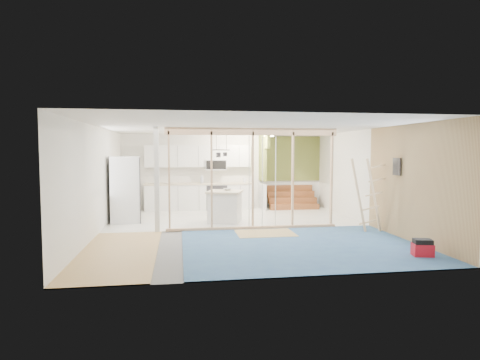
{
  "coord_description": "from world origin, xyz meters",
  "views": [
    {
      "loc": [
        -1.55,
        -10.01,
        1.99
      ],
      "look_at": [
        0.06,
        0.6,
        1.24
      ],
      "focal_mm": 30.0,
      "sensor_mm": 36.0,
      "label": 1
    }
  ],
  "objects": [
    {
      "name": "room",
      "position": [
        0.0,
        0.0,
        1.3
      ],
      "size": [
        7.01,
        8.01,
        2.61
      ],
      "color": "slate",
      "rests_on": "ground"
    },
    {
      "name": "pot_rack",
      "position": [
        -0.31,
        1.89,
        2.0
      ],
      "size": [
        0.52,
        0.52,
        0.72
      ],
      "color": "black",
      "rests_on": "room"
    },
    {
      "name": "toolbox",
      "position": [
        3.0,
        -3.13,
        0.16
      ],
      "size": [
        0.41,
        0.35,
        0.34
      ],
      "rotation": [
        0.0,
        0.0,
        -0.24
      ],
      "color": "#B7101E",
      "rests_on": "room"
    },
    {
      "name": "base_cabinets",
      "position": [
        -1.61,
        3.36,
        0.47
      ],
      "size": [
        4.45,
        2.24,
        0.93
      ],
      "color": "white",
      "rests_on": "room"
    },
    {
      "name": "sheathing_panel",
      "position": [
        3.48,
        -2.0,
        1.3
      ],
      "size": [
        0.02,
        4.0,
        2.6
      ],
      "primitive_type": "cube",
      "color": "tan",
      "rests_on": "room"
    },
    {
      "name": "soap_bottle_a",
      "position": [
        -0.79,
        3.63,
        1.08
      ],
      "size": [
        0.15,
        0.15,
        0.3
      ],
      "primitive_type": "imported",
      "rotation": [
        0.0,
        0.0,
        -0.34
      ],
      "color": "#ACB0C0",
      "rests_on": "base_cabinets"
    },
    {
      "name": "ceiling_light",
      "position": [
        1.4,
        3.0,
        2.54
      ],
      "size": [
        0.32,
        0.32,
        0.08
      ],
      "primitive_type": "cylinder",
      "color": "#FFEABF",
      "rests_on": "room"
    },
    {
      "name": "upper_cabinets",
      "position": [
        -0.84,
        3.82,
        1.82
      ],
      "size": [
        3.6,
        0.41,
        0.85
      ],
      "color": "white",
      "rests_on": "room"
    },
    {
      "name": "island",
      "position": [
        -0.29,
        1.1,
        0.45
      ],
      "size": [
        1.16,
        1.16,
        0.9
      ],
      "rotation": [
        0.0,
        0.0,
        -0.32
      ],
      "color": "silver",
      "rests_on": "room"
    },
    {
      "name": "stud_frame",
      "position": [
        -0.24,
        -0.0,
        1.59
      ],
      "size": [
        4.66,
        0.14,
        2.6
      ],
      "color": "#E5B88C",
      "rests_on": "room"
    },
    {
      "name": "green_partition",
      "position": [
        2.04,
        3.66,
        0.94
      ],
      "size": [
        2.25,
        1.51,
        2.6
      ],
      "color": "olive",
      "rests_on": "room"
    },
    {
      "name": "ladder",
      "position": [
        3.06,
        -0.77,
        0.93
      ],
      "size": [
        0.98,
        0.05,
        1.82
      ],
      "rotation": [
        0.0,
        0.0,
        -0.03
      ],
      "color": "#D8B584",
      "rests_on": "room"
    },
    {
      "name": "floor_overlays",
      "position": [
        0.07,
        0.06,
        0.01
      ],
      "size": [
        7.0,
        8.0,
        0.03
      ],
      "color": "silver",
      "rests_on": "room"
    },
    {
      "name": "soap_bottle_b",
      "position": [
        0.7,
        3.72,
        1.04
      ],
      "size": [
        0.12,
        0.12,
        0.21
      ],
      "primitive_type": "imported",
      "rotation": [
        0.0,
        0.0,
        0.23
      ],
      "color": "silver",
      "rests_on": "base_cabinets"
    },
    {
      "name": "bowl",
      "position": [
        -0.2,
        1.23,
        0.93
      ],
      "size": [
        0.25,
        0.25,
        0.06
      ],
      "primitive_type": "imported",
      "rotation": [
        0.0,
        0.0,
        0.06
      ],
      "color": "beige",
      "rests_on": "island"
    },
    {
      "name": "electrical_panel",
      "position": [
        3.43,
        -1.4,
        1.65
      ],
      "size": [
        0.04,
        0.3,
        0.4
      ],
      "primitive_type": "cube",
      "color": "#353439",
      "rests_on": "room"
    },
    {
      "name": "fridge",
      "position": [
        -3.04,
        1.54,
        0.93
      ],
      "size": [
        0.89,
        0.86,
        1.86
      ],
      "rotation": [
        0.0,
        0.0,
        0.11
      ],
      "color": "silver",
      "rests_on": "room"
    }
  ]
}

